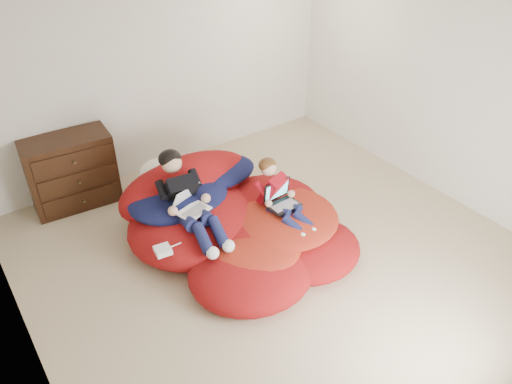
{
  "coord_description": "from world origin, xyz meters",
  "views": [
    {
      "loc": [
        -2.55,
        -3.25,
        3.65
      ],
      "look_at": [
        -0.06,
        0.29,
        0.7
      ],
      "focal_mm": 35.0,
      "sensor_mm": 36.0,
      "label": 1
    }
  ],
  "objects_px": {
    "dresser": "(72,172)",
    "beanbag_pile": "(232,221)",
    "laptop_white": "(190,204)",
    "laptop_black": "(281,199)",
    "younger_boy": "(279,193)",
    "older_boy": "(186,195)"
  },
  "relations": [
    {
      "from": "dresser",
      "to": "younger_boy",
      "type": "height_order",
      "value": "younger_boy"
    },
    {
      "from": "laptop_black",
      "to": "beanbag_pile",
      "type": "bearing_deg",
      "value": 145.6
    },
    {
      "from": "dresser",
      "to": "laptop_black",
      "type": "bearing_deg",
      "value": -51.08
    },
    {
      "from": "laptop_white",
      "to": "laptop_black",
      "type": "distance_m",
      "value": 0.98
    },
    {
      "from": "beanbag_pile",
      "to": "younger_boy",
      "type": "xyz_separation_m",
      "value": [
        0.44,
        -0.26,
        0.35
      ]
    },
    {
      "from": "dresser",
      "to": "younger_boy",
      "type": "relative_size",
      "value": 1.2
    },
    {
      "from": "dresser",
      "to": "younger_boy",
      "type": "distance_m",
      "value": 2.58
    },
    {
      "from": "older_boy",
      "to": "laptop_white",
      "type": "xyz_separation_m",
      "value": [
        -0.0,
        -0.08,
        -0.06
      ]
    },
    {
      "from": "dresser",
      "to": "beanbag_pile",
      "type": "height_order",
      "value": "dresser"
    },
    {
      "from": "older_boy",
      "to": "laptop_white",
      "type": "relative_size",
      "value": 2.8
    },
    {
      "from": "laptop_white",
      "to": "dresser",
      "type": "bearing_deg",
      "value": 114.38
    },
    {
      "from": "beanbag_pile",
      "to": "older_boy",
      "type": "height_order",
      "value": "older_boy"
    },
    {
      "from": "dresser",
      "to": "beanbag_pile",
      "type": "distance_m",
      "value": 2.11
    },
    {
      "from": "younger_boy",
      "to": "laptop_black",
      "type": "distance_m",
      "value": 0.06
    },
    {
      "from": "younger_boy",
      "to": "laptop_white",
      "type": "relative_size",
      "value": 2.11
    },
    {
      "from": "beanbag_pile",
      "to": "laptop_white",
      "type": "relative_size",
      "value": 5.69
    },
    {
      "from": "beanbag_pile",
      "to": "dresser",
      "type": "bearing_deg",
      "value": 124.73
    },
    {
      "from": "beanbag_pile",
      "to": "laptop_white",
      "type": "bearing_deg",
      "value": 169.27
    },
    {
      "from": "beanbag_pile",
      "to": "laptop_black",
      "type": "distance_m",
      "value": 0.61
    },
    {
      "from": "laptop_white",
      "to": "laptop_black",
      "type": "xyz_separation_m",
      "value": [
        0.89,
        -0.39,
        -0.07
      ]
    },
    {
      "from": "beanbag_pile",
      "to": "laptop_white",
      "type": "xyz_separation_m",
      "value": [
        -0.45,
        0.09,
        0.37
      ]
    },
    {
      "from": "dresser",
      "to": "older_boy",
      "type": "xyz_separation_m",
      "value": [
        0.74,
        -1.56,
        0.24
      ]
    }
  ]
}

